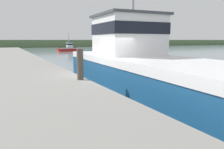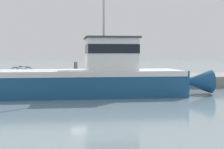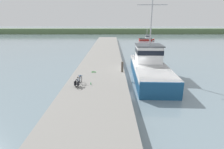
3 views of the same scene
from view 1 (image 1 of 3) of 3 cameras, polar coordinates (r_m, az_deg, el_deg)
ground_plane at (r=10.00m, az=-1.62°, el=-4.86°), size 320.00×320.00×0.00m
dock_pier at (r=9.03m, az=-25.88°, el=-4.43°), size 5.78×80.00×0.88m
far_shoreline at (r=82.17m, az=-1.96°, el=8.19°), size 180.00×5.00×2.41m
fishing_boat_main at (r=10.89m, az=6.34°, el=3.16°), size 4.22×14.32×9.64m
boat_white_moored at (r=47.82m, az=-11.33°, el=6.80°), size 4.87×2.00×3.82m
mooring_post at (r=8.47m, az=-8.32°, el=2.68°), size 0.25×0.25×1.20m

